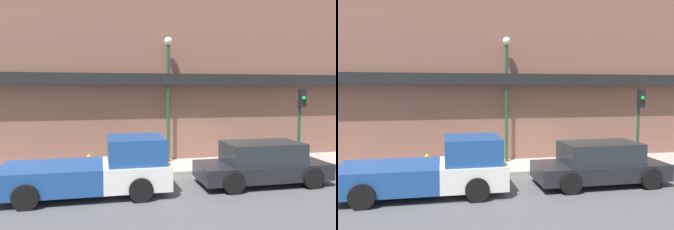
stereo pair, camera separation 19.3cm
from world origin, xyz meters
The scene contains 8 objects.
ground_plane centered at (0.00, 0.00, 0.00)m, with size 80.00×80.00×0.00m, color #4C4C4F.
sidewalk centered at (0.00, 1.21, 0.08)m, with size 36.00×2.41×0.17m.
building centered at (0.01, 3.89, 5.05)m, with size 19.80×3.80×10.11m.
pickup_truck centered at (-3.91, -1.64, 0.82)m, with size 5.34×2.31×1.87m.
parked_car centered at (1.91, -1.64, 0.75)m, with size 4.72×2.03×1.54m.
fire_hydrant centered at (-4.29, 0.88, 0.50)m, with size 0.18×0.18×0.67m.
street_lamp centered at (-0.82, 1.95, 3.66)m, with size 0.36×0.36×5.59m.
traffic_light centered at (4.74, 0.32, 2.45)m, with size 0.28×0.42×3.30m.
Camera 2 is at (-3.63, -12.46, 3.45)m, focal length 35.00 mm.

